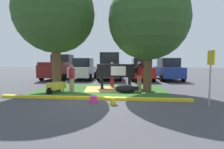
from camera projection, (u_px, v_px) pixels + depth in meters
ground_plane at (102, 98)px, 7.83m from camera, size 80.00×80.00×0.00m
grass_island at (101, 90)px, 10.07m from camera, size 7.61×4.56×0.02m
curb_yellow at (93, 98)px, 7.65m from camera, size 8.81×0.24×0.12m
hay_bedding at (112, 89)px, 10.36m from camera, size 3.55×2.89×0.04m
shade_tree_left at (55, 14)px, 9.78m from camera, size 4.62×4.62×6.85m
shade_tree_right at (148, 20)px, 9.15m from camera, size 4.40×4.40×6.20m
cow_holstein at (117, 71)px, 10.45m from camera, size 3.14×0.91×1.60m
calf_lying at (126, 89)px, 9.20m from camera, size 1.31×0.51×0.48m
person_handler at (112, 73)px, 11.52m from camera, size 0.51×0.34×1.68m
person_visitor_near at (72, 77)px, 9.33m from camera, size 0.34×0.51×1.56m
person_visitor_far at (139, 74)px, 10.44m from camera, size 0.34×0.48×1.70m
wheelbarrow at (56, 86)px, 9.17m from camera, size 0.96×1.60×0.63m
parking_sign at (211, 67)px, 6.46m from camera, size 0.08×0.44×2.15m
bucket_pink at (94, 99)px, 6.97m from camera, size 0.31×0.31×0.30m
bucket_yellow at (113, 101)px, 6.75m from camera, size 0.29×0.29×0.28m
pickup_truck_maroon at (60, 68)px, 16.66m from camera, size 2.42×5.49×2.42m
hatchback_white at (84, 69)px, 16.11m from camera, size 2.19×4.48×2.02m
suv_black at (110, 66)px, 16.13m from camera, size 2.29×4.69×2.52m
sedan_red at (141, 69)px, 15.58m from camera, size 2.19×4.48×2.02m
sedan_blue at (168, 69)px, 15.56m from camera, size 2.19×4.48×2.02m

